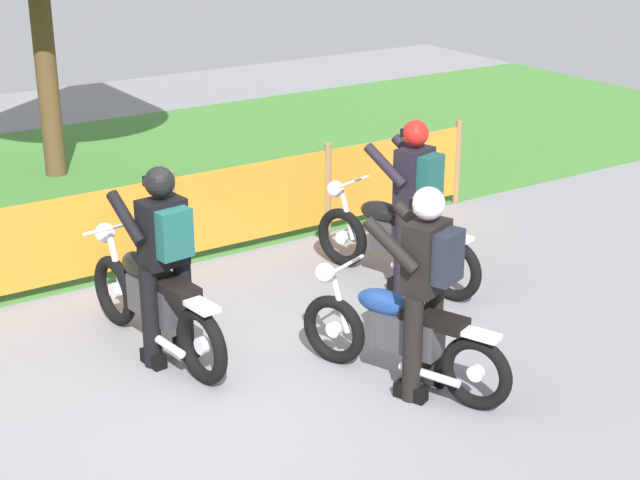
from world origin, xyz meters
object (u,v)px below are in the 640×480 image
motorcycle_third (394,239)px  motorcycle_trailing (401,334)px  rider_trailing (426,280)px  rider_third (414,196)px  motorcycle_lead (154,300)px  rider_lead (164,255)px

motorcycle_third → motorcycle_trailing: bearing=127.6°
rider_trailing → rider_third: same height
motorcycle_trailing → rider_trailing: size_ratio=1.07×
rider_third → motorcycle_lead: bearing=70.8°
motorcycle_trailing → rider_trailing: bearing=-179.5°
motorcycle_lead → rider_lead: size_ratio=1.22×
rider_lead → rider_third: same height
motorcycle_trailing → rider_third: bearing=-62.7°
rider_trailing → motorcycle_lead: bearing=17.6°
rider_lead → rider_third: 2.65m
rider_lead → rider_trailing: same height
motorcycle_lead → rider_third: 2.72m
motorcycle_lead → motorcycle_trailing: size_ratio=1.14×
rider_lead → motorcycle_third: bearing=-89.9°
motorcycle_third → rider_third: rider_third is taller
motorcycle_third → rider_trailing: (-1.15, -1.88, 0.50)m
motorcycle_third → motorcycle_lead: bearing=75.3°
motorcycle_lead → motorcycle_third: 2.62m
motorcycle_trailing → rider_lead: 2.01m
rider_lead → rider_trailing: 2.14m
motorcycle_lead → motorcycle_trailing: (1.39, -1.61, -0.04)m
motorcycle_third → rider_trailing: bearing=132.1°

